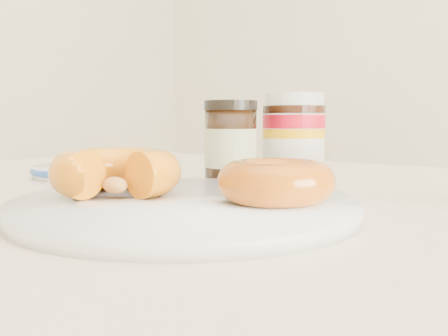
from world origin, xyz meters
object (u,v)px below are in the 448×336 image
Objects in this scene: donut_bitten at (116,172)px; dark_jar at (231,144)px; plate at (186,206)px; donut_whole at (276,181)px; dining_table at (296,285)px; nutella_jar at (294,134)px; blue_rim_saucer at (90,170)px.

dark_jar is (-0.02, 0.19, 0.02)m from donut_bitten.
donut_whole is (0.07, 0.03, 0.02)m from plate.
donut_whole is at bearing 22.90° from plate.
donut_whole is (0.03, -0.09, 0.11)m from dining_table.
donut_bitten reaches higher than dining_table.
plate is (-0.04, -0.12, 0.09)m from dining_table.
nutella_jar reaches higher than plate.
donut_bitten is at bearing -158.10° from donut_whole.
blue_rim_saucer reaches higher than plate.
donut_whole is at bearing -69.92° from dining_table.
dark_jar reaches higher than plate.
plate is at bearing 25.84° from donut_bitten.
nutella_jar is (-0.08, 0.14, 0.14)m from dining_table.
dining_table is at bearing 73.06° from plate.
donut_whole reaches higher than dining_table.
blue_rim_saucer is (-0.25, -0.13, -0.05)m from nutella_jar.
donut_bitten is at bearing -124.32° from dining_table.
dining_table is 0.35m from blue_rim_saucer.
blue_rim_saucer reaches higher than dining_table.
donut_bitten is 1.22× the size of donut_whole.
dark_jar reaches higher than donut_whole.
dining_table is at bearing 60.77° from donut_bitten.
dining_table is at bearing -23.37° from dark_jar.
nutella_jar is 0.71× the size of blue_rim_saucer.
plate is 0.26m from nutella_jar.
donut_whole is 0.25m from nutella_jar.
plate is at bearing -23.08° from blue_rim_saucer.
donut_bitten is 0.71× the size of blue_rim_saucer.
dining_table is 15.33× the size of donut_whole.
dining_table is 8.93× the size of blue_rim_saucer.
donut_whole is at bearing -42.63° from dark_jar.
dining_table is 0.21m from donut_bitten.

